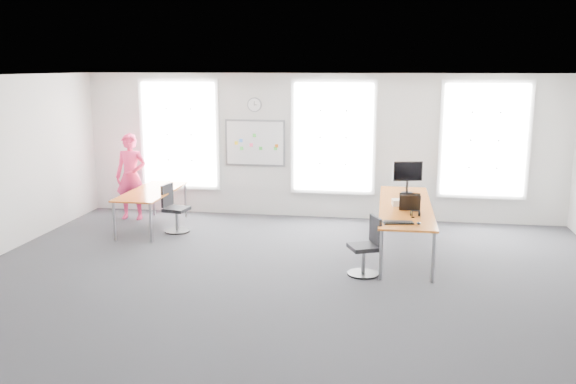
% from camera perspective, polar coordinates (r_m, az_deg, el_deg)
% --- Properties ---
extents(floor, '(10.00, 10.00, 0.00)m').
position_cam_1_polar(floor, '(9.18, -0.05, -8.29)').
color(floor, '#26272B').
rests_on(floor, ground).
extents(ceiling, '(10.00, 10.00, 0.00)m').
position_cam_1_polar(ceiling, '(8.63, -0.05, 10.78)').
color(ceiling, silver).
rests_on(ceiling, ground).
extents(wall_back, '(10.00, 0.00, 10.00)m').
position_cam_1_polar(wall_back, '(12.70, 2.90, 4.28)').
color(wall_back, silver).
rests_on(wall_back, ground).
extents(wall_front, '(10.00, 0.00, 10.00)m').
position_cam_1_polar(wall_front, '(5.00, -7.58, -7.54)').
color(wall_front, silver).
rests_on(wall_front, ground).
extents(window_left, '(1.60, 0.06, 2.20)m').
position_cam_1_polar(window_left, '(13.31, -10.11, 5.32)').
color(window_left, white).
rests_on(window_left, wall_back).
extents(window_mid, '(1.60, 0.06, 2.20)m').
position_cam_1_polar(window_mid, '(12.61, 4.25, 5.12)').
color(window_mid, white).
rests_on(window_mid, wall_back).
extents(window_right, '(1.60, 0.06, 2.20)m').
position_cam_1_polar(window_right, '(12.71, 17.89, 4.64)').
color(window_right, white).
rests_on(window_right, wall_back).
extents(desk_right, '(0.88, 3.29, 0.80)m').
position_cam_1_polar(desk_right, '(10.64, 10.92, -1.49)').
color(desk_right, orange).
rests_on(desk_right, ground).
extents(desk_left, '(0.82, 2.06, 0.75)m').
position_cam_1_polar(desk_left, '(12.22, -12.64, -0.16)').
color(desk_left, orange).
rests_on(desk_left, ground).
extents(chair_right, '(0.54, 0.54, 0.91)m').
position_cam_1_polar(chair_right, '(9.40, 7.39, -5.36)').
color(chair_right, black).
rests_on(chair_right, ground).
extents(chair_left, '(0.49, 0.49, 0.92)m').
position_cam_1_polar(chair_left, '(11.92, -10.62, -1.76)').
color(chair_left, black).
rests_on(chair_left, ground).
extents(person, '(0.66, 0.45, 1.79)m').
position_cam_1_polar(person, '(13.02, -14.47, 1.40)').
color(person, '#F12E64').
rests_on(person, ground).
extents(whiteboard, '(1.20, 0.03, 0.90)m').
position_cam_1_polar(whiteboard, '(12.88, -3.11, 4.60)').
color(whiteboard, white).
rests_on(whiteboard, wall_back).
extents(wall_clock, '(0.30, 0.04, 0.30)m').
position_cam_1_polar(wall_clock, '(12.81, -3.15, 8.16)').
color(wall_clock, gray).
rests_on(wall_clock, wall_back).
extents(keyboard, '(0.48, 0.25, 0.02)m').
position_cam_1_polar(keyboard, '(9.38, 10.28, -2.84)').
color(keyboard, black).
rests_on(keyboard, desk_right).
extents(mouse, '(0.09, 0.12, 0.04)m').
position_cam_1_polar(mouse, '(9.37, 12.14, -2.88)').
color(mouse, black).
rests_on(mouse, desk_right).
extents(lens_cap, '(0.08, 0.08, 0.01)m').
position_cam_1_polar(lens_cap, '(9.78, 11.61, -2.34)').
color(lens_cap, black).
rests_on(lens_cap, desk_right).
extents(headphones, '(0.16, 0.08, 0.09)m').
position_cam_1_polar(headphones, '(9.88, 11.79, -1.98)').
color(headphones, black).
rests_on(headphones, desk_right).
extents(laptop_sleeve, '(0.35, 0.19, 0.28)m').
position_cam_1_polar(laptop_sleeve, '(10.22, 11.32, -0.96)').
color(laptop_sleeve, black).
rests_on(laptop_sleeve, desk_right).
extents(paper_stack, '(0.32, 0.25, 0.10)m').
position_cam_1_polar(paper_stack, '(10.59, 10.52, -0.96)').
color(paper_stack, '#F1E1C4').
rests_on(paper_stack, desk_right).
extents(monitor, '(0.54, 0.22, 0.61)m').
position_cam_1_polar(monitor, '(11.53, 11.12, 1.63)').
color(monitor, black).
rests_on(monitor, desk_right).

